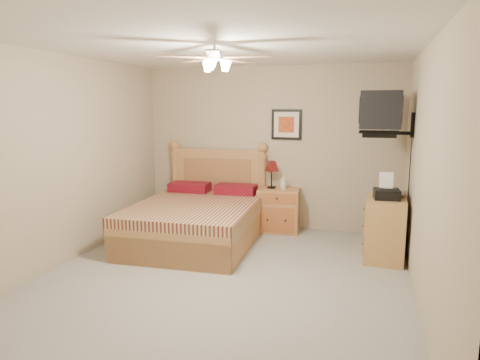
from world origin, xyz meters
name	(u,v)px	position (x,y,z in m)	size (l,w,h in m)	color
floor	(223,279)	(0.00, 0.00, 0.00)	(4.50, 4.50, 0.00)	gray
ceiling	(221,46)	(0.00, 0.00, 2.50)	(4.00, 4.50, 0.04)	white
wall_back	(269,148)	(0.00, 2.25, 1.25)	(4.00, 0.04, 2.50)	tan
wall_front	(92,221)	(0.00, -2.25, 1.25)	(4.00, 0.04, 2.50)	tan
wall_left	(64,161)	(-2.00, 0.00, 1.25)	(0.04, 4.50, 2.50)	tan
wall_right	(425,176)	(2.00, 0.00, 1.25)	(0.04, 4.50, 2.50)	tan
bed	(195,195)	(-0.78, 1.12, 0.68)	(1.59, 2.09, 1.35)	#9D7943
nightstand	(279,210)	(0.21, 2.00, 0.33)	(0.61, 0.46, 0.66)	#A96836
table_lamp	(272,175)	(0.09, 2.03, 0.87)	(0.23, 0.23, 0.42)	#581110
lotion_bottle	(283,182)	(0.28, 1.99, 0.78)	(0.09, 0.09, 0.23)	silver
framed_picture	(287,125)	(0.27, 2.23, 1.62)	(0.46, 0.04, 0.46)	black
dresser	(385,229)	(1.73, 1.18, 0.39)	(0.46, 0.67, 0.79)	#B78947
fax_machine	(387,186)	(1.72, 1.11, 0.94)	(0.30, 0.31, 0.31)	black
magazine_lower	(387,194)	(1.74, 1.39, 0.80)	(0.19, 0.26, 0.02)	beige
magazine_upper	(389,192)	(1.76, 1.38, 0.82)	(0.21, 0.29, 0.02)	gray
wall_tv	(393,113)	(1.75, 1.34, 1.81)	(0.56, 0.46, 0.58)	black
ceiling_fan	(215,58)	(0.00, -0.20, 2.36)	(1.14, 1.14, 0.28)	white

